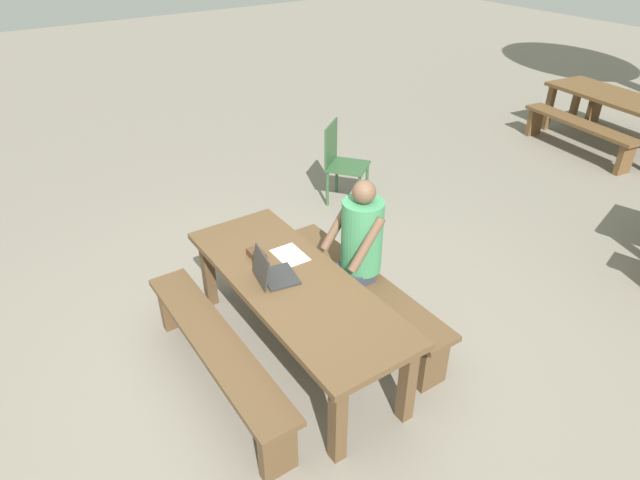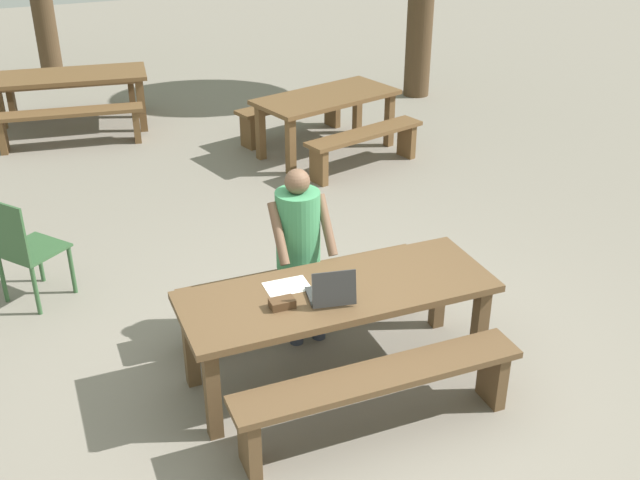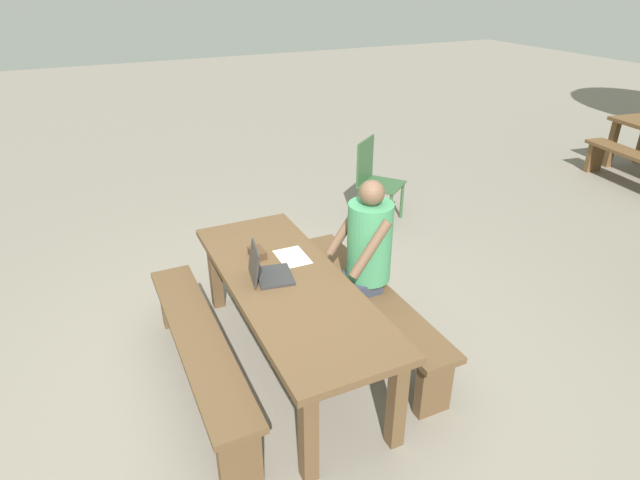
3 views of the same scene
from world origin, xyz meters
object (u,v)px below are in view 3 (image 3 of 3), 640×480
at_px(picnic_table_front, 289,293).
at_px(small_pouch, 257,253).
at_px(laptop, 266,271).
at_px(person_seated, 365,251).
at_px(plastic_chair, 375,179).

relative_size(picnic_table_front, small_pouch, 13.26).
height_order(laptop, small_pouch, laptop).
bearing_deg(person_seated, plastic_chair, 147.38).
bearing_deg(picnic_table_front, small_pouch, -169.59).
relative_size(laptop, plastic_chair, 0.35).
xyz_separation_m(small_pouch, person_seated, (0.38, 0.70, 0.04)).
xyz_separation_m(picnic_table_front, plastic_chair, (-1.92, 1.82, -0.11)).
bearing_deg(laptop, small_pouch, 2.17).
distance_m(person_seated, plastic_chair, 2.25).
height_order(picnic_table_front, small_pouch, small_pouch).
xyz_separation_m(person_seated, plastic_chair, (-1.88, 1.20, -0.28)).
bearing_deg(laptop, person_seated, -84.87).
height_order(person_seated, plastic_chair, person_seated).
xyz_separation_m(picnic_table_front, small_pouch, (-0.42, -0.08, 0.13)).
distance_m(picnic_table_front, laptop, 0.22).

